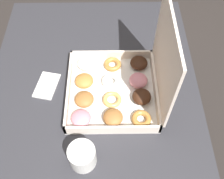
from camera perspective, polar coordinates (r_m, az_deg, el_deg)
The scene contains 5 objects.
ground_plane at distance 1.62m, azimuth -2.50°, elevation -17.20°, with size 8.00×8.00×0.00m, color #2D2826.
dining_table at distance 1.03m, azimuth -3.81°, elevation -6.94°, with size 1.16×0.78×0.75m.
donut_box at distance 0.92m, azimuth 2.21°, elevation 1.36°, with size 0.33×0.33×0.34m.
coffee_mug at distance 0.82m, azimuth -6.49°, elevation -14.20°, with size 0.08×0.08×0.08m.
paper_napkin at distance 1.01m, azimuth -14.00°, elevation 0.85°, with size 0.13×0.10×0.01m.
Camera 1 is at (0.46, 0.06, 1.56)m, focal length 42.00 mm.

